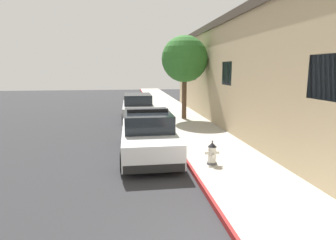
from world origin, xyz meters
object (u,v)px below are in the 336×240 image
police_cruiser (148,135)px  parked_car_silver_ahead (138,107)px  fire_hydrant (212,153)px  street_tree (185,59)px

police_cruiser → parked_car_silver_ahead: police_cruiser is taller
parked_car_silver_ahead → police_cruiser: bearing=-89.3°
fire_hydrant → street_tree: size_ratio=0.16×
police_cruiser → street_tree: 7.69m
fire_hydrant → street_tree: 8.98m
police_cruiser → fire_hydrant: size_ratio=6.37×
police_cruiser → fire_hydrant: police_cruiser is taller
street_tree → police_cruiser: bearing=-111.9°
police_cruiser → fire_hydrant: 2.59m
fire_hydrant → parked_car_silver_ahead: bearing=101.9°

